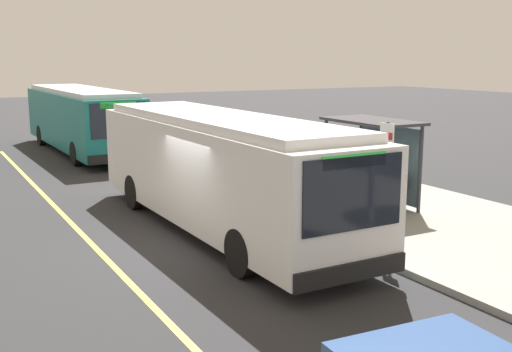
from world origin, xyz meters
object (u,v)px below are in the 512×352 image
waiting_bench (379,189)px  pedestrian_commuter (283,168)px  transit_bus_main (219,168)px  route_sign_post (386,167)px  transit_bus_second (81,118)px

waiting_bench → pedestrian_commuter: bearing=-135.4°
transit_bus_main → waiting_bench: 4.96m
transit_bus_main → pedestrian_commuter: size_ratio=6.42×
pedestrian_commuter → route_sign_post: bearing=-4.1°
transit_bus_second → transit_bus_main: bearing=-0.4°
transit_bus_second → route_sign_post: bearing=7.5°
waiting_bench → route_sign_post: (2.98, -2.34, 1.32)m
transit_bus_main → route_sign_post: (3.39, 2.50, 0.34)m
transit_bus_main → transit_bus_second: (-14.97, 0.10, 0.00)m
route_sign_post → pedestrian_commuter: 5.07m
transit_bus_main → transit_bus_second: bearing=179.6°
transit_bus_main → transit_bus_second: size_ratio=0.94×
transit_bus_main → transit_bus_second: same height
transit_bus_main → waiting_bench: size_ratio=6.78×
waiting_bench → pedestrian_commuter: (-2.01, -1.99, 0.48)m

